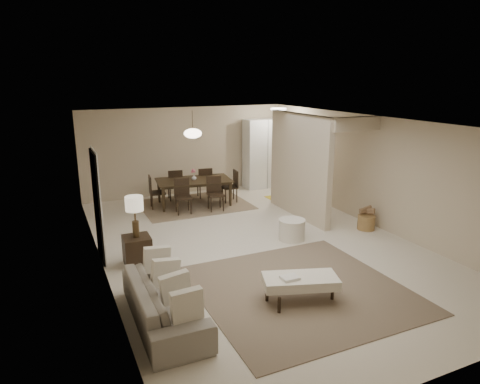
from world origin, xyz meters
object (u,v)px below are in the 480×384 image
pantry_cabinet (264,153)px  round_pouf (292,230)px  side_table (137,250)px  dining_table (194,193)px  wicker_basket (366,222)px  sofa (164,302)px  ottoman_bench (300,281)px

pantry_cabinet → round_pouf: 4.60m
side_table → dining_table: dining_table is taller
round_pouf → wicker_basket: size_ratio=1.47×
sofa → dining_table: (2.21, 5.22, 0.04)m
round_pouf → wicker_basket: bearing=-5.0°
ottoman_bench → round_pouf: size_ratio=2.19×
side_table → dining_table: (2.16, 3.13, 0.08)m
pantry_cabinet → ottoman_bench: bearing=-113.0°
dining_table → side_table: bearing=-117.5°
sofa → round_pouf: bearing=-58.3°
ottoman_bench → dining_table: bearing=106.7°
pantry_cabinet → wicker_basket: pantry_cabinet is taller
sofa → round_pouf: (3.26, 1.96, -0.09)m
ottoman_bench → wicker_basket: ottoman_bench is taller
pantry_cabinet → sofa: pantry_cabinet is taller
dining_table → round_pouf: bearing=-65.1°
sofa → side_table: (0.05, 2.08, -0.04)m
round_pouf → wicker_basket: 1.86m
pantry_cabinet → dining_table: 2.86m
pantry_cabinet → round_pouf: (-1.54, -4.25, -0.83)m
side_table → round_pouf: bearing=-2.2°
pantry_cabinet → side_table: (-4.75, -4.12, -0.79)m
ottoman_bench → round_pouf: bearing=80.0°
round_pouf → dining_table: dining_table is taller
pantry_cabinet → side_table: pantry_cabinet is taller
sofa → round_pouf: sofa is taller
pantry_cabinet → sofa: (-4.80, -6.21, -0.75)m
round_pouf → dining_table: size_ratio=0.29×
ottoman_bench → pantry_cabinet: bearing=85.5°
dining_table → pantry_cabinet: bearing=28.1°
round_pouf → dining_table: bearing=107.8°
sofa → ottoman_bench: size_ratio=1.69×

